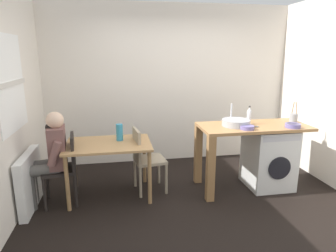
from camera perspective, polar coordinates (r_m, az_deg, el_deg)
ground_plane at (r=3.90m, az=5.04°, el=-14.96°), size 5.46×5.46×0.00m
wall_back at (r=5.15m, az=0.25°, el=8.03°), size 4.60×0.10×2.70m
radiator at (r=4.05m, az=-25.37°, el=-9.68°), size 0.10×0.80×0.70m
dining_table at (r=3.94m, az=-11.49°, el=-4.63°), size 1.10×0.76×0.74m
chair_person_seat at (r=3.96m, az=-19.40°, el=-7.18°), size 0.44×0.44×0.90m
chair_opposite at (r=4.04m, az=-4.58°, el=-5.98°), size 0.45×0.45×0.90m
seated_person at (r=3.92m, az=-21.95°, el=-5.09°), size 0.52×0.53×1.20m
kitchen_counter at (r=4.15m, az=13.62°, el=-2.08°), size 1.50×0.68×0.92m
washing_machine at (r=4.46m, az=19.00°, el=-5.83°), size 0.60×0.61×0.86m
sink_basin at (r=4.08m, az=13.12°, el=0.62°), size 0.38×0.38×0.09m
tap at (r=4.23m, az=12.24°, el=2.43°), size 0.02×0.02×0.28m
bottle_tall_green at (r=4.22m, az=15.54°, el=1.91°), size 0.06×0.06×0.26m
mixing_bowl at (r=3.94m, az=15.20°, el=-0.23°), size 0.18×0.18×0.05m
utensil_crock at (r=4.54m, az=23.30°, el=1.49°), size 0.11×0.11×0.30m
colander at (r=4.23m, az=23.18°, el=0.12°), size 0.20×0.20×0.06m
vase at (r=3.98m, az=-9.45°, el=-1.21°), size 0.09×0.09×0.23m
scissors at (r=4.09m, az=16.37°, el=-0.14°), size 0.15×0.06×0.01m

